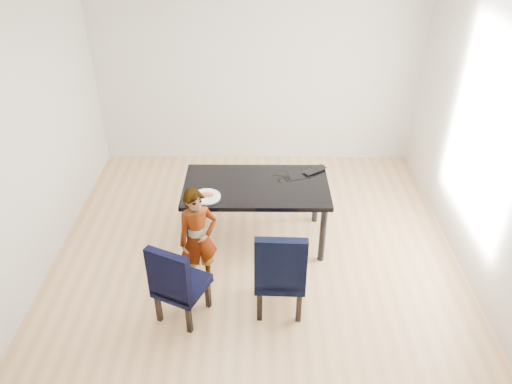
{
  "coord_description": "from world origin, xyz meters",
  "views": [
    {
      "loc": [
        0.03,
        -4.15,
        3.65
      ],
      "look_at": [
        0.0,
        0.2,
        0.85
      ],
      "focal_mm": 35.0,
      "sensor_mm": 36.0,
      "label": 1
    }
  ],
  "objects_px": {
    "dining_table": "(256,213)",
    "child": "(198,239)",
    "plate": "(206,197)",
    "chair_right": "(280,268)",
    "chair_left": "(181,279)",
    "laptop": "(312,169)"
  },
  "relations": [
    {
      "from": "dining_table",
      "to": "child",
      "type": "xyz_separation_m",
      "value": [
        -0.58,
        -0.72,
        0.19
      ]
    },
    {
      "from": "plate",
      "to": "chair_right",
      "type": "bearing_deg",
      "value": -47.02
    },
    {
      "from": "chair_left",
      "to": "laptop",
      "type": "relative_size",
      "value": 3.02
    },
    {
      "from": "dining_table",
      "to": "laptop",
      "type": "bearing_deg",
      "value": 27.6
    },
    {
      "from": "dining_table",
      "to": "child",
      "type": "bearing_deg",
      "value": -128.81
    },
    {
      "from": "laptop",
      "to": "chair_left",
      "type": "bearing_deg",
      "value": 13.01
    },
    {
      "from": "child",
      "to": "laptop",
      "type": "xyz_separation_m",
      "value": [
        1.22,
        1.05,
        0.2
      ]
    },
    {
      "from": "chair_left",
      "to": "plate",
      "type": "xyz_separation_m",
      "value": [
        0.17,
        0.93,
        0.31
      ]
    },
    {
      "from": "chair_right",
      "to": "laptop",
      "type": "relative_size",
      "value": 3.33
    },
    {
      "from": "child",
      "to": "plate",
      "type": "relative_size",
      "value": 3.74
    },
    {
      "from": "chair_left",
      "to": "child",
      "type": "xyz_separation_m",
      "value": [
        0.12,
        0.46,
        0.12
      ]
    },
    {
      "from": "dining_table",
      "to": "chair_left",
      "type": "height_order",
      "value": "chair_left"
    },
    {
      "from": "chair_left",
      "to": "child",
      "type": "height_order",
      "value": "child"
    },
    {
      "from": "dining_table",
      "to": "chair_left",
      "type": "distance_m",
      "value": 1.37
    },
    {
      "from": "dining_table",
      "to": "chair_right",
      "type": "xyz_separation_m",
      "value": [
        0.23,
        -1.06,
        0.11
      ]
    },
    {
      "from": "chair_right",
      "to": "child",
      "type": "relative_size",
      "value": 0.87
    },
    {
      "from": "dining_table",
      "to": "chair_left",
      "type": "relative_size",
      "value": 1.8
    },
    {
      "from": "child",
      "to": "laptop",
      "type": "bearing_deg",
      "value": 16.73
    },
    {
      "from": "dining_table",
      "to": "laptop",
      "type": "height_order",
      "value": "laptop"
    },
    {
      "from": "plate",
      "to": "laptop",
      "type": "relative_size",
      "value": 1.02
    },
    {
      "from": "laptop",
      "to": "child",
      "type": "bearing_deg",
      "value": 5.23
    },
    {
      "from": "chair_left",
      "to": "child",
      "type": "bearing_deg",
      "value": 100.46
    }
  ]
}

